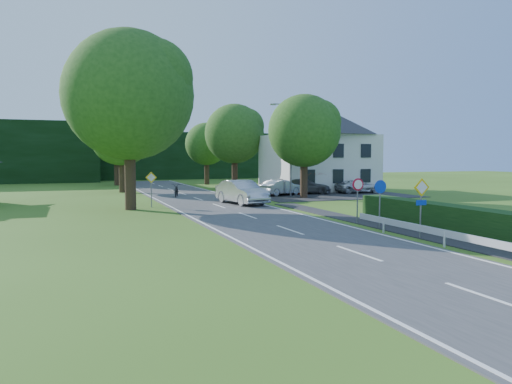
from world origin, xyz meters
name	(u,v)px	position (x,y,z in m)	size (l,w,h in m)	color
ground	(489,299)	(0.00, 0.00, 0.00)	(160.00, 160.00, 0.00)	#365819
road	(237,212)	(0.00, 20.00, 0.02)	(7.00, 80.00, 0.04)	#3C3C3F
parking_pad	(314,193)	(12.00, 33.00, 0.02)	(14.00, 16.00, 0.04)	#242426
line_edge_left	(185,214)	(-3.25, 20.00, 0.04)	(0.12, 80.00, 0.01)	white
line_edge_right	(285,210)	(3.25, 20.00, 0.04)	(0.12, 80.00, 0.01)	white
line_centre	(237,212)	(0.00, 20.00, 0.04)	(0.12, 80.00, 0.01)	white
tree_main	(129,120)	(-6.00, 24.00, 5.82)	(9.40, 9.40, 11.64)	#214B16
tree_left_far	(122,148)	(-5.00, 40.00, 4.29)	(7.00, 7.00, 8.58)	#214B16
tree_right_far	(235,146)	(7.00, 42.00, 4.54)	(7.40, 7.40, 9.09)	#214B16
tree_left_back	(116,151)	(-4.50, 52.00, 4.04)	(6.60, 6.60, 8.07)	#214B16
tree_right_back	(207,154)	(6.00, 50.00, 3.78)	(6.20, 6.20, 7.56)	#214B16
tree_right_mid	(304,146)	(8.50, 28.00, 4.29)	(7.00, 7.00, 8.58)	#214B16
treeline_right	(193,156)	(8.00, 66.00, 3.50)	(30.00, 5.00, 7.00)	black
house_white	(318,147)	(14.00, 36.00, 4.41)	(10.60, 8.40, 8.60)	white
streetlight	(289,145)	(8.06, 30.00, 4.46)	(2.03, 0.18, 8.00)	slate
sign_priority_right	(421,197)	(4.30, 7.98, 1.80)	(0.78, 0.09, 2.59)	slate
sign_roundabout	(380,195)	(4.30, 10.98, 1.67)	(0.64, 0.08, 2.37)	slate
sign_speed_limit	(358,190)	(4.30, 12.97, 1.77)	(0.64, 0.11, 2.37)	slate
sign_priority_left	(151,182)	(-4.50, 24.98, 1.72)	(0.78, 0.09, 2.44)	slate
moving_car	(242,192)	(1.94, 24.74, 0.90)	(1.82, 5.23, 1.72)	#B1B2B6
motorcycle	(177,190)	(-1.20, 32.74, 0.60)	(0.75, 2.15, 1.13)	black
parked_car_red	(281,187)	(8.24, 32.08, 0.72)	(1.60, 3.98, 1.36)	maroon
parked_car_silver_a	(281,187)	(7.73, 31.00, 0.73)	(1.46, 4.19, 1.38)	#ABACB0
parked_car_grey	(305,186)	(10.57, 32.00, 0.72)	(1.92, 4.72, 1.37)	#545359
parked_car_silver_b	(358,187)	(15.64, 31.01, 0.64)	(1.99, 4.32, 1.20)	silver
parasol	(315,182)	(11.69, 32.24, 1.07)	(2.25, 2.30, 2.07)	#B2250E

